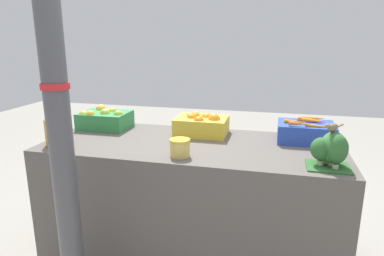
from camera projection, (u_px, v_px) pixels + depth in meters
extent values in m
plane|color=gray|center=(192.00, 254.00, 2.43)|extent=(10.00, 10.00, 0.00)
cube|color=#56514C|center=(192.00, 201.00, 2.32)|extent=(1.90, 0.80, 0.83)
cylinder|color=#4C4C51|center=(58.00, 110.00, 1.61)|extent=(0.12, 0.12, 2.31)
cylinder|color=red|center=(55.00, 86.00, 1.58)|extent=(0.13, 0.13, 0.03)
cube|color=#2D8442|center=(105.00, 120.00, 2.57)|extent=(0.36, 0.27, 0.12)
sphere|color=gold|center=(107.00, 113.00, 2.59)|extent=(0.06, 0.06, 0.06)
sphere|color=#9EBC42|center=(84.00, 115.00, 2.50)|extent=(0.07, 0.07, 0.07)
sphere|color=gold|center=(101.00, 109.00, 2.65)|extent=(0.08, 0.08, 0.08)
sphere|color=#9EBC42|center=(118.00, 115.00, 2.48)|extent=(0.07, 0.07, 0.07)
sphere|color=#9EBC42|center=(105.00, 113.00, 2.51)|extent=(0.07, 0.07, 0.07)
sphere|color=#9EBC42|center=(113.00, 112.00, 2.59)|extent=(0.07, 0.07, 0.07)
sphere|color=gold|center=(91.00, 115.00, 2.48)|extent=(0.06, 0.06, 0.06)
cube|color=gold|center=(202.00, 126.00, 2.40)|extent=(0.36, 0.27, 0.12)
sphere|color=orange|center=(214.00, 120.00, 2.33)|extent=(0.08, 0.08, 0.08)
sphere|color=orange|center=(207.00, 118.00, 2.41)|extent=(0.08, 0.08, 0.08)
sphere|color=orange|center=(190.00, 118.00, 2.43)|extent=(0.07, 0.07, 0.07)
sphere|color=orange|center=(195.00, 116.00, 2.45)|extent=(0.07, 0.07, 0.07)
sphere|color=orange|center=(199.00, 122.00, 2.31)|extent=(0.08, 0.08, 0.08)
sphere|color=orange|center=(195.00, 117.00, 2.42)|extent=(0.07, 0.07, 0.07)
sphere|color=orange|center=(192.00, 119.00, 2.38)|extent=(0.07, 0.07, 0.07)
cube|color=#2847B7|center=(306.00, 132.00, 2.24)|extent=(0.36, 0.27, 0.12)
cone|color=orange|center=(319.00, 126.00, 2.12)|extent=(0.16, 0.04, 0.02)
cone|color=orange|center=(307.00, 119.00, 2.26)|extent=(0.12, 0.03, 0.02)
cone|color=orange|center=(296.00, 122.00, 2.22)|extent=(0.15, 0.03, 0.03)
cone|color=orange|center=(314.00, 120.00, 2.27)|extent=(0.13, 0.07, 0.02)
cone|color=orange|center=(317.00, 121.00, 2.23)|extent=(0.14, 0.05, 0.03)
cone|color=orange|center=(308.00, 121.00, 2.25)|extent=(0.14, 0.06, 0.03)
cone|color=orange|center=(300.00, 124.00, 2.13)|extent=(0.14, 0.03, 0.03)
cone|color=orange|center=(314.00, 118.00, 2.29)|extent=(0.15, 0.06, 0.02)
cone|color=orange|center=(313.00, 121.00, 2.25)|extent=(0.14, 0.04, 0.03)
cube|color=#2D602D|center=(328.00, 167.00, 1.79)|extent=(0.22, 0.18, 0.01)
ellipsoid|color=#2D602D|center=(337.00, 149.00, 1.74)|extent=(0.11, 0.11, 0.15)
cylinder|color=#B2C693|center=(335.00, 166.00, 1.76)|extent=(0.03, 0.03, 0.02)
ellipsoid|color=#387033|center=(328.00, 150.00, 1.81)|extent=(0.15, 0.15, 0.12)
cylinder|color=#B2C693|center=(327.00, 161.00, 1.83)|extent=(0.03, 0.03, 0.02)
ellipsoid|color=#2D602D|center=(321.00, 149.00, 1.79)|extent=(0.11, 0.11, 0.12)
cylinder|color=#B2C693|center=(320.00, 163.00, 1.81)|extent=(0.03, 0.03, 0.02)
ellipsoid|color=#427F3D|center=(333.00, 147.00, 1.78)|extent=(0.14, 0.14, 0.17)
cylinder|color=#B2C693|center=(332.00, 163.00, 1.80)|extent=(0.03, 0.03, 0.02)
cylinder|color=gold|center=(50.00, 132.00, 2.15)|extent=(0.06, 0.06, 0.17)
cone|color=gold|center=(48.00, 118.00, 2.13)|extent=(0.06, 0.06, 0.02)
cylinder|color=gold|center=(48.00, 114.00, 2.12)|extent=(0.03, 0.03, 0.04)
cylinder|color=silver|center=(47.00, 110.00, 2.12)|extent=(0.03, 0.03, 0.01)
cylinder|color=#B2333D|center=(64.00, 131.00, 2.13)|extent=(0.07, 0.07, 0.19)
cone|color=#B2333D|center=(62.00, 114.00, 2.10)|extent=(0.07, 0.07, 0.03)
cylinder|color=#B2333D|center=(62.00, 108.00, 2.09)|extent=(0.03, 0.03, 0.05)
cylinder|color=gold|center=(61.00, 102.00, 2.08)|extent=(0.04, 0.04, 0.01)
cylinder|color=#DBBC56|center=(180.00, 149.00, 1.95)|extent=(0.11, 0.11, 0.09)
cylinder|color=gold|center=(180.00, 140.00, 1.94)|extent=(0.12, 0.12, 0.01)
cube|color=#4C3D2D|center=(332.00, 132.00, 1.75)|extent=(0.02, 0.02, 0.01)
ellipsoid|color=#7A664C|center=(333.00, 127.00, 1.75)|extent=(0.08, 0.08, 0.04)
sphere|color=#897556|center=(327.00, 126.00, 1.73)|extent=(0.03, 0.03, 0.03)
cone|color=#4C3D28|center=(326.00, 126.00, 1.72)|extent=(0.02, 0.02, 0.01)
cube|color=#7A664C|center=(340.00, 125.00, 1.77)|extent=(0.04, 0.04, 0.01)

